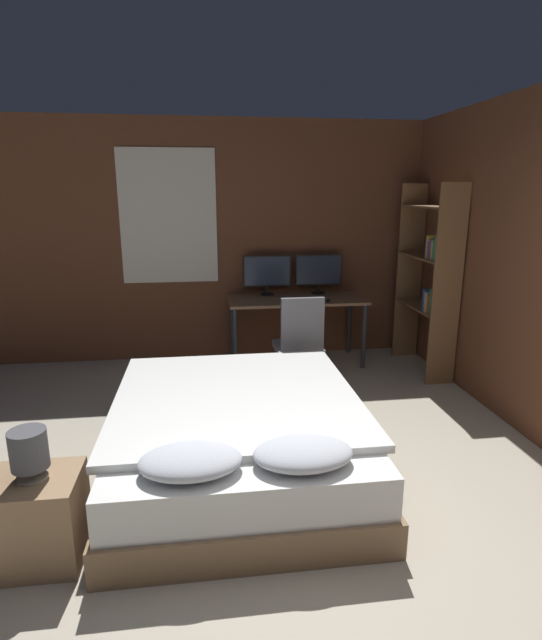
{
  "coord_description": "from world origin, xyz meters",
  "views": [
    {
      "loc": [
        -0.56,
        -1.94,
        1.92
      ],
      "look_at": [
        0.05,
        2.53,
        0.75
      ],
      "focal_mm": 28.0,
      "sensor_mm": 36.0,
      "label": 1
    }
  ],
  "objects_px": {
    "bedside_lamp": "(29,451)",
    "computer_mouse": "(327,300)",
    "nightstand": "(38,519)",
    "desk": "(296,306)",
    "monitor_left": "(267,272)",
    "keyboard": "(300,302)",
    "office_chair": "(299,353)",
    "monitor_right": "(319,271)",
    "bed": "(238,436)",
    "bookshelf": "(432,272)"
  },
  "relations": [
    {
      "from": "desk",
      "to": "keyboard",
      "type": "height_order",
      "value": "keyboard"
    },
    {
      "from": "bed",
      "to": "monitor_left",
      "type": "distance_m",
      "value": 2.6
    },
    {
      "from": "bedside_lamp",
      "to": "bookshelf",
      "type": "relative_size",
      "value": 0.14
    },
    {
      "from": "bedside_lamp",
      "to": "bed",
      "type": "bearing_deg",
      "value": 33.53
    },
    {
      "from": "monitor_right",
      "to": "office_chair",
      "type": "height_order",
      "value": "monitor_right"
    },
    {
      "from": "bed",
      "to": "desk",
      "type": "relative_size",
      "value": 1.36
    },
    {
      "from": "bed",
      "to": "bookshelf",
      "type": "height_order",
      "value": "bookshelf"
    },
    {
      "from": "nightstand",
      "to": "computer_mouse",
      "type": "xyz_separation_m",
      "value": [
        2.23,
        2.72,
        0.53
      ]
    },
    {
      "from": "monitor_right",
      "to": "monitor_left",
      "type": "bearing_deg",
      "value": 180.0
    },
    {
      "from": "bed",
      "to": "monitor_left",
      "type": "bearing_deg",
      "value": 78.02
    },
    {
      "from": "nightstand",
      "to": "office_chair",
      "type": "xyz_separation_m",
      "value": [
        1.81,
        2.14,
        0.13
      ]
    },
    {
      "from": "nightstand",
      "to": "monitor_right",
      "type": "height_order",
      "value": "monitor_right"
    },
    {
      "from": "desk",
      "to": "monitor_left",
      "type": "xyz_separation_m",
      "value": [
        -0.3,
        0.23,
        0.35
      ]
    },
    {
      "from": "desk",
      "to": "monitor_right",
      "type": "bearing_deg",
      "value": 37.47
    },
    {
      "from": "bedside_lamp",
      "to": "office_chair",
      "type": "height_order",
      "value": "office_chair"
    },
    {
      "from": "bedside_lamp",
      "to": "monitor_left",
      "type": "bearing_deg",
      "value": 62.83
    },
    {
      "from": "bed",
      "to": "keyboard",
      "type": "xyz_separation_m",
      "value": [
        0.82,
        1.98,
        0.5
      ]
    },
    {
      "from": "bed",
      "to": "bedside_lamp",
      "type": "relative_size",
      "value": 7.68
    },
    {
      "from": "computer_mouse",
      "to": "office_chair",
      "type": "bearing_deg",
      "value": -125.93
    },
    {
      "from": "bedside_lamp",
      "to": "keyboard",
      "type": "relative_size",
      "value": 0.65
    },
    {
      "from": "monitor_left",
      "to": "computer_mouse",
      "type": "relative_size",
      "value": 7.75
    },
    {
      "from": "keyboard",
      "to": "office_chair",
      "type": "height_order",
      "value": "office_chair"
    },
    {
      "from": "monitor_right",
      "to": "office_chair",
      "type": "relative_size",
      "value": 0.56
    },
    {
      "from": "bed",
      "to": "nightstand",
      "type": "relative_size",
      "value": 4.28
    },
    {
      "from": "monitor_left",
      "to": "monitor_right",
      "type": "relative_size",
      "value": 1.0
    },
    {
      "from": "bed",
      "to": "computer_mouse",
      "type": "xyz_separation_m",
      "value": [
        1.12,
        1.98,
        0.51
      ]
    },
    {
      "from": "nightstand",
      "to": "desk",
      "type": "distance_m",
      "value": 3.54
    },
    {
      "from": "nightstand",
      "to": "bookshelf",
      "type": "bearing_deg",
      "value": 36.88
    },
    {
      "from": "computer_mouse",
      "to": "desk",
      "type": "bearing_deg",
      "value": 142.79
    },
    {
      "from": "bookshelf",
      "to": "bed",
      "type": "bearing_deg",
      "value": -141.5
    },
    {
      "from": "bedside_lamp",
      "to": "computer_mouse",
      "type": "xyz_separation_m",
      "value": [
        2.23,
        2.72,
        0.13
      ]
    },
    {
      "from": "bedside_lamp",
      "to": "computer_mouse",
      "type": "bearing_deg",
      "value": 50.61
    },
    {
      "from": "monitor_left",
      "to": "office_chair",
      "type": "xyz_separation_m",
      "value": [
        0.18,
        -1.03,
        -0.64
      ]
    },
    {
      "from": "computer_mouse",
      "to": "bookshelf",
      "type": "height_order",
      "value": "bookshelf"
    },
    {
      "from": "nightstand",
      "to": "computer_mouse",
      "type": "height_order",
      "value": "computer_mouse"
    },
    {
      "from": "desk",
      "to": "bookshelf",
      "type": "distance_m",
      "value": 1.49
    },
    {
      "from": "monitor_left",
      "to": "bookshelf",
      "type": "height_order",
      "value": "bookshelf"
    },
    {
      "from": "keyboard",
      "to": "computer_mouse",
      "type": "distance_m",
      "value": 0.3
    },
    {
      "from": "computer_mouse",
      "to": "bookshelf",
      "type": "distance_m",
      "value": 1.12
    },
    {
      "from": "office_chair",
      "to": "bookshelf",
      "type": "xyz_separation_m",
      "value": [
        1.46,
        0.32,
        0.72
      ]
    },
    {
      "from": "nightstand",
      "to": "monitor_left",
      "type": "height_order",
      "value": "monitor_left"
    },
    {
      "from": "computer_mouse",
      "to": "bed",
      "type": "bearing_deg",
      "value": -119.46
    },
    {
      "from": "keyboard",
      "to": "bookshelf",
      "type": "distance_m",
      "value": 1.41
    },
    {
      "from": "bed",
      "to": "bedside_lamp",
      "type": "xyz_separation_m",
      "value": [
        -1.11,
        -0.74,
        0.38
      ]
    },
    {
      "from": "monitor_left",
      "to": "monitor_right",
      "type": "distance_m",
      "value": 0.6
    },
    {
      "from": "monitor_left",
      "to": "computer_mouse",
      "type": "bearing_deg",
      "value": -37.34
    },
    {
      "from": "nightstand",
      "to": "keyboard",
      "type": "relative_size",
      "value": 1.16
    },
    {
      "from": "office_chair",
      "to": "monitor_right",
      "type": "bearing_deg",
      "value": 67.92
    },
    {
      "from": "monitor_left",
      "to": "bookshelf",
      "type": "distance_m",
      "value": 1.79
    },
    {
      "from": "keyboard",
      "to": "computer_mouse",
      "type": "xyz_separation_m",
      "value": [
        0.3,
        0.0,
        0.01
      ]
    }
  ]
}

